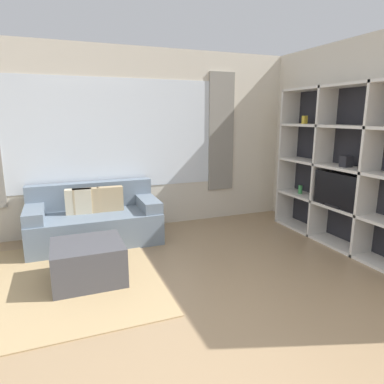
% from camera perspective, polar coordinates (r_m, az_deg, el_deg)
% --- Properties ---
extents(ground_plane, '(16.00, 16.00, 0.00)m').
position_cam_1_polar(ground_plane, '(2.59, 2.53, -28.99)').
color(ground_plane, '#9E7F5B').
extents(wall_back, '(6.84, 0.11, 2.70)m').
position_cam_1_polar(wall_back, '(5.24, -12.72, 8.33)').
color(wall_back, beige).
rests_on(wall_back, ground_plane).
extents(wall_right, '(0.07, 4.57, 2.70)m').
position_cam_1_polar(wall_right, '(5.04, 25.38, 7.20)').
color(wall_right, beige).
rests_on(wall_right, ground_plane).
extents(area_rug, '(2.57, 2.21, 0.01)m').
position_cam_1_polar(area_rug, '(4.03, -25.25, -13.82)').
color(area_rug, tan).
rests_on(area_rug, ground_plane).
extents(shelving_unit, '(0.35, 2.40, 2.11)m').
position_cam_1_polar(shelving_unit, '(4.89, 24.35, 3.59)').
color(shelving_unit, '#232328').
rests_on(shelving_unit, ground_plane).
extents(couch_main, '(1.73, 0.85, 0.79)m').
position_cam_1_polar(couch_main, '(4.92, -15.95, -4.59)').
color(couch_main, slate).
rests_on(couch_main, ground_plane).
extents(ottoman, '(0.72, 0.67, 0.42)m').
position_cam_1_polar(ottoman, '(3.84, -16.91, -11.10)').
color(ottoman, '#47474C').
rests_on(ottoman, ground_plane).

